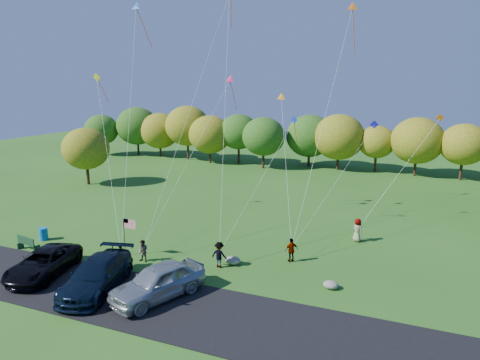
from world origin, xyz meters
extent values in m
plane|color=#285819|center=(0.00, 0.00, 0.00)|extent=(140.00, 140.00, 0.00)
cube|color=black|center=(0.00, -4.00, 0.03)|extent=(44.00, 6.00, 0.06)
cylinder|color=#3D2816|center=(-34.37, 37.50, 1.44)|extent=(0.36, 0.36, 2.87)
ellipsoid|color=#335C17|center=(-34.37, 37.50, 5.16)|extent=(7.04, 7.04, 6.34)
cylinder|color=#3D2816|center=(-30.74, 39.34, 1.28)|extent=(0.36, 0.36, 2.56)
ellipsoid|color=#335C17|center=(-30.74, 39.34, 4.24)|extent=(5.16, 5.16, 4.64)
cylinder|color=#3D2816|center=(-25.18, 36.38, 1.58)|extent=(0.36, 0.36, 3.17)
ellipsoid|color=#1C5015|center=(-25.18, 36.38, 5.23)|extent=(6.36, 6.36, 5.72)
cylinder|color=#3D2816|center=(-20.12, 38.03, 1.14)|extent=(0.36, 0.36, 2.28)
ellipsoid|color=#335C17|center=(-20.12, 38.03, 4.36)|extent=(6.40, 6.40, 5.76)
cylinder|color=#3D2816|center=(-15.58, 38.57, 1.53)|extent=(0.36, 0.36, 3.05)
ellipsoid|color=#335C17|center=(-15.58, 38.57, 5.01)|extent=(6.04, 6.04, 5.43)
cylinder|color=#3D2816|center=(-9.43, 38.78, 1.34)|extent=(0.36, 0.36, 2.69)
ellipsoid|color=#1C5015|center=(-9.43, 38.78, 4.44)|extent=(5.41, 5.41, 4.87)
cylinder|color=#3D2816|center=(-5.51, 37.83, 1.42)|extent=(0.36, 0.36, 2.84)
ellipsoid|color=#335C17|center=(-5.51, 37.83, 4.59)|extent=(5.41, 5.41, 4.87)
cylinder|color=#3D2816|center=(-0.68, 39.17, 1.27)|extent=(0.36, 0.36, 2.54)
ellipsoid|color=#335C17|center=(-0.68, 39.17, 4.39)|extent=(5.71, 5.71, 5.13)
cylinder|color=#3D2816|center=(4.96, 39.96, 1.14)|extent=(0.36, 0.36, 2.27)
ellipsoid|color=#335C17|center=(4.96, 39.96, 3.92)|extent=(5.08, 5.08, 4.57)
cylinder|color=#3D2816|center=(9.57, 39.55, 1.35)|extent=(0.36, 0.36, 2.69)
ellipsoid|color=#335C17|center=(9.57, 39.55, 4.30)|extent=(4.94, 4.94, 4.45)
cylinder|color=#3D2816|center=(15.66, 36.86, 1.35)|extent=(0.36, 0.36, 2.69)
ellipsoid|color=#335C17|center=(15.66, 36.86, 4.47)|extent=(5.46, 5.46, 4.91)
cylinder|color=#3D2816|center=(19.57, 38.54, 1.41)|extent=(0.36, 0.36, 2.82)
ellipsoid|color=#1C5015|center=(19.57, 38.54, 5.03)|extent=(6.81, 6.81, 6.13)
cylinder|color=#3D2816|center=(-22.00, 18.00, 1.30)|extent=(0.36, 0.36, 2.60)
ellipsoid|color=#335C17|center=(-22.00, 18.00, 4.42)|extent=(5.60, 5.60, 5.04)
imported|color=black|center=(-6.68, -3.54, 0.86)|extent=(3.95, 6.24, 1.61)
imported|color=black|center=(-2.14, -3.89, 0.98)|extent=(3.98, 6.74, 1.83)
imported|color=#AFB7BA|center=(1.76, -3.35, 1.04)|extent=(4.30, 6.19, 1.96)
imported|color=#4C4C59|center=(-2.86, -0.64, 0.82)|extent=(0.71, 0.68, 1.64)
imported|color=#4C4C59|center=(-2.05, 0.70, 0.78)|extent=(0.78, 0.62, 1.55)
imported|color=#4C4C59|center=(3.17, 1.85, 0.88)|extent=(1.17, 0.70, 1.76)
imported|color=#4C4C59|center=(7.38, 4.57, 0.84)|extent=(1.00, 0.98, 1.69)
imported|color=#4C4C59|center=(11.08, 10.26, 0.92)|extent=(1.07, 1.02, 1.85)
cube|color=#174020|center=(-11.17, -0.70, 0.46)|extent=(1.96, 0.46, 0.07)
cube|color=#174020|center=(-11.17, -0.90, 0.79)|extent=(1.95, 0.40, 0.60)
cube|color=#174020|center=(-11.99, -0.70, 0.23)|extent=(0.17, 0.50, 0.46)
cube|color=#174020|center=(-10.35, -0.70, 0.23)|extent=(0.17, 0.50, 0.46)
cylinder|color=blue|center=(-11.81, 1.32, 0.48)|extent=(0.65, 0.65, 0.97)
cylinder|color=black|center=(-3.95, 1.18, 1.40)|extent=(0.05, 0.05, 2.79)
cube|color=red|center=(-3.45, 1.18, 2.40)|extent=(1.01, 0.67, 0.02)
cube|color=navy|center=(-3.75, 1.19, 2.60)|extent=(0.40, 0.02, 0.31)
ellipsoid|color=slate|center=(3.81, 2.64, 0.27)|extent=(1.09, 0.85, 0.54)
ellipsoid|color=slate|center=(10.65, 1.56, 0.24)|extent=(0.92, 0.76, 0.48)
cone|color=#1256B6|center=(-6.93, 8.22, 18.07)|extent=(0.91, 0.48, 0.82)
cone|color=orange|center=(3.30, 14.97, 10.86)|extent=(0.90, 0.55, 0.77)
cone|color=#D4600F|center=(8.85, 16.83, 18.36)|extent=(1.02, 0.64, 0.89)
cube|color=orange|center=(16.23, 13.11, 9.53)|extent=(0.61, 0.20, 0.60)
cube|color=#FEFF15|center=(-11.94, 8.93, 12.59)|extent=(0.79, 0.29, 0.76)
cube|color=#1713BF|center=(11.35, 15.69, 8.64)|extent=(0.72, 0.18, 0.71)
cone|color=#C40D43|center=(-1.18, 13.78, 12.42)|extent=(0.91, 0.44, 0.83)
cube|color=blue|center=(5.37, 11.84, 9.14)|extent=(0.62, 0.17, 0.61)
camera|label=1|loc=(14.49, -22.34, 11.94)|focal=32.00mm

